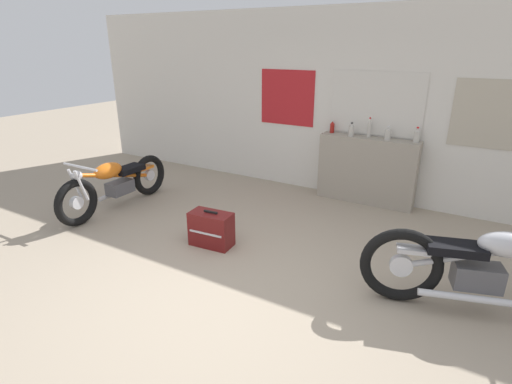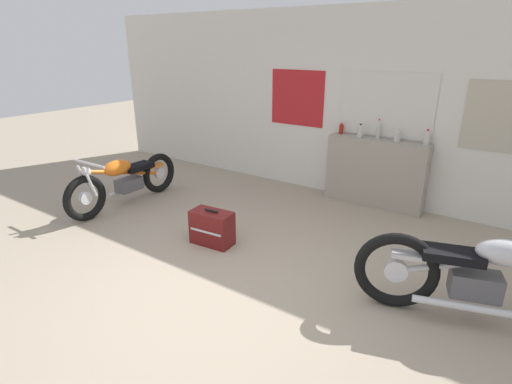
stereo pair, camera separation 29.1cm
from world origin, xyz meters
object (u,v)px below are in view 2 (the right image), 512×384
Objects in this scene: bottle_left_center at (360,132)px; hard_case_darkred at (212,228)px; bottle_rightmost at (427,138)px; bottle_right_center at (397,136)px; bottle_center at (378,130)px; motorcycle_silver at (486,277)px; bottle_leftmost at (341,128)px; motorcycle_orange at (125,180)px.

hard_case_darkred is at bearing -111.67° from bottle_left_center.
bottle_right_center is at bearing -174.38° from bottle_rightmost.
bottle_right_center is at bearing -6.74° from bottle_center.
motorcycle_silver is at bearing 4.01° from hard_case_darkred.
bottle_rightmost is 0.41× the size of hard_case_darkred.
bottle_rightmost reaches higher than bottle_leftmost.
bottle_right_center is at bearing -3.53° from bottle_leftmost.
bottle_left_center is at bearing 68.33° from hard_case_darkred.
bottle_left_center is 3.52m from motorcycle_orange.
bottle_leftmost is 0.95× the size of bottle_left_center.
motorcycle_silver is 4.00× the size of hard_case_darkred.
bottle_center is at bearing 16.56° from bottle_left_center.
motorcycle_orange is (-2.45, -2.13, -0.69)m from bottle_leftmost.
bottle_leftmost is at bearing 164.63° from bottle_left_center.
bottle_center is 1.35× the size of bottle_rightmost.
bottle_leftmost is 0.09× the size of motorcycle_silver.
bottle_left_center is at bearing 132.98° from motorcycle_silver.
bottle_left_center is 2.61m from hard_case_darkred.
bottle_right_center is at bearing 4.21° from bottle_left_center.
motorcycle_orange is at bearing -143.66° from bottle_left_center.
hard_case_darkred is (-1.42, -2.32, -0.87)m from bottle_right_center.
bottle_center reaches higher than hard_case_darkred.
bottle_left_center is at bearing 36.34° from motorcycle_orange.
bottle_leftmost reaches higher than hard_case_darkred.
bottle_left_center is 0.95× the size of bottle_rightmost.
bottle_leftmost is 0.85m from bottle_right_center.
hard_case_darkred is (1.87, -0.24, -0.18)m from motorcycle_orange.
bottle_right_center is (0.85, -0.05, 0.00)m from bottle_leftmost.
bottle_left_center is 0.90m from bottle_rightmost.
bottle_rightmost is at bearing 0.39° from bottle_center.
motorcycle_silver is at bearing -56.14° from bottle_right_center.
bottle_center is 0.15× the size of motorcycle_orange.
motorcycle_silver reaches higher than motorcycle_orange.
bottle_rightmost is 2.48m from motorcycle_silver.
bottle_rightmost is 0.10× the size of motorcycle_silver.
bottle_right_center is 0.38m from bottle_rightmost.
bottle_right_center is 2.63m from motorcycle_silver.
hard_case_darkred is at bearing -103.69° from bottle_leftmost.
bottle_rightmost is 0.11× the size of motorcycle_orange.
bottle_center is 0.14× the size of motorcycle_silver.
motorcycle_orange is 1.90m from hard_case_darkred.
bottle_center reaches higher than bottle_left_center.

